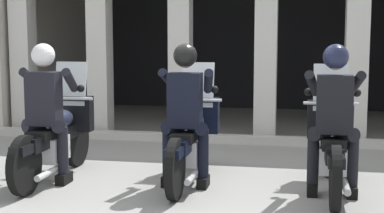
# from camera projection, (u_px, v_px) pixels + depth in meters

# --- Properties ---
(ground_plane) EXTENTS (80.00, 80.00, 0.00)m
(ground_plane) POSITION_uv_depth(u_px,v_px,m) (223.00, 138.00, 9.30)
(ground_plane) COLOR gray
(station_building) EXTENTS (8.13, 4.57, 3.00)m
(station_building) POSITION_uv_depth(u_px,v_px,m) (238.00, 26.00, 11.30)
(station_building) COLOR black
(station_building) RESTS_ON ground
(kerb_strip) EXTENTS (7.63, 0.24, 0.12)m
(kerb_strip) POSITION_uv_depth(u_px,v_px,m) (218.00, 139.00, 8.91)
(kerb_strip) COLOR #B7B5AD
(kerb_strip) RESTS_ON ground
(motorcycle_left) EXTENTS (0.62, 2.04, 1.35)m
(motorcycle_left) POSITION_uv_depth(u_px,v_px,m) (57.00, 135.00, 6.68)
(motorcycle_left) COLOR black
(motorcycle_left) RESTS_ON ground
(police_officer_left) EXTENTS (0.63, 0.61, 1.58)m
(police_officer_left) POSITION_uv_depth(u_px,v_px,m) (45.00, 101.00, 6.35)
(police_officer_left) COLOR black
(police_officer_left) RESTS_ON ground
(motorcycle_center) EXTENTS (0.62, 2.04, 1.35)m
(motorcycle_center) POSITION_uv_depth(u_px,v_px,m) (191.00, 138.00, 6.53)
(motorcycle_center) COLOR black
(motorcycle_center) RESTS_ON ground
(police_officer_center) EXTENTS (0.63, 0.61, 1.58)m
(police_officer_center) POSITION_uv_depth(u_px,v_px,m) (186.00, 103.00, 6.20)
(police_officer_center) COLOR black
(police_officer_center) RESTS_ON ground
(motorcycle_right) EXTENTS (0.62, 2.04, 1.35)m
(motorcycle_right) POSITION_uv_depth(u_px,v_px,m) (332.00, 144.00, 6.15)
(motorcycle_right) COLOR black
(motorcycle_right) RESTS_ON ground
(police_officer_right) EXTENTS (0.63, 0.61, 1.58)m
(police_officer_right) POSITION_uv_depth(u_px,v_px,m) (334.00, 107.00, 5.82)
(police_officer_right) COLOR black
(police_officer_right) RESTS_ON ground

